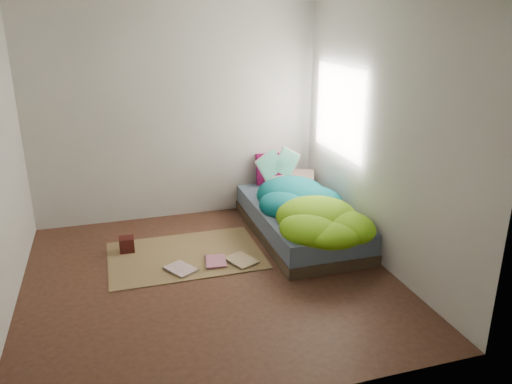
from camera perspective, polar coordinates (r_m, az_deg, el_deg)
ground at (r=4.96m, az=-5.28°, el=-9.78°), size 3.50×3.50×0.00m
room_walls at (r=4.41m, az=-5.79°, el=9.05°), size 3.54×3.54×2.62m
bed at (r=5.83m, az=5.00°, el=-3.31°), size 1.00×2.00×0.34m
duvet at (r=5.51m, az=5.95°, el=-0.88°), size 0.96×1.84×0.34m
rug at (r=5.42m, az=-8.07°, el=-7.18°), size 1.60×1.10×0.01m
pillow_floral at (r=6.49m, az=3.90°, el=1.39°), size 0.72×0.60×0.14m
pillow_magenta at (r=6.50m, az=1.82°, el=2.67°), size 0.42×0.17×0.40m
open_book at (r=6.03m, az=2.62°, el=4.18°), size 0.50×0.20×0.30m
wooden_box at (r=5.59m, az=-14.55°, el=-5.81°), size 0.16×0.16×0.15m
floor_book_a at (r=5.05m, az=-9.59°, el=-9.11°), size 0.34×0.37×0.02m
floor_book_b at (r=5.20m, az=-5.81°, el=-8.00°), size 0.25×0.31×0.03m
floor_book_c at (r=5.16m, az=-2.71°, el=-8.20°), size 0.34×0.39×0.02m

